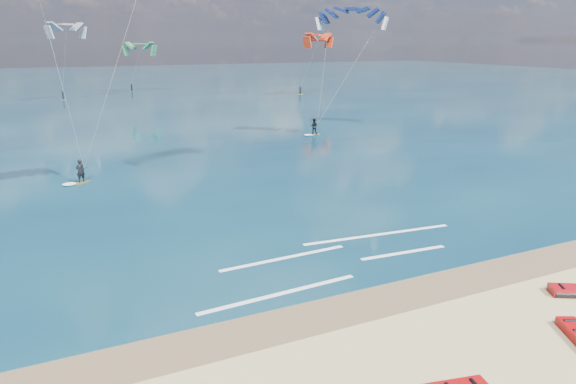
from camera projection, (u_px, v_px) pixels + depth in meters
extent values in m
plane|color=tan|center=(153.00, 141.00, 51.39)|extent=(320.00, 320.00, 0.00)
cube|color=brown|center=(342.00, 309.00, 19.19)|extent=(320.00, 2.40, 0.01)
cube|color=#0A283C|center=(95.00, 89.00, 107.09)|extent=(320.00, 200.00, 0.04)
cube|color=#C49017|center=(82.00, 182.00, 36.11)|extent=(1.17, 1.11, 0.05)
imported|color=black|center=(80.00, 171.00, 35.88)|extent=(0.69, 0.56, 1.63)
cylinder|color=black|center=(84.00, 168.00, 35.68)|extent=(0.39, 0.36, 0.04)
cube|color=#B5C51D|center=(314.00, 134.00, 54.64)|extent=(1.35, 0.56, 0.06)
imported|color=black|center=(314.00, 126.00, 54.40)|extent=(1.02, 0.96, 1.66)
cylinder|color=black|center=(318.00, 124.00, 54.18)|extent=(0.53, 0.10, 0.04)
cube|color=white|center=(403.00, 253.00, 24.19)|extent=(4.50, 0.56, 0.01)
cube|color=white|center=(284.00, 258.00, 23.59)|extent=(6.30, 0.47, 0.01)
cube|color=white|center=(280.00, 294.00, 20.25)|extent=(6.89, 0.61, 0.01)
cube|color=white|center=(378.00, 234.00, 26.45)|extent=(8.30, 1.00, 0.01)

